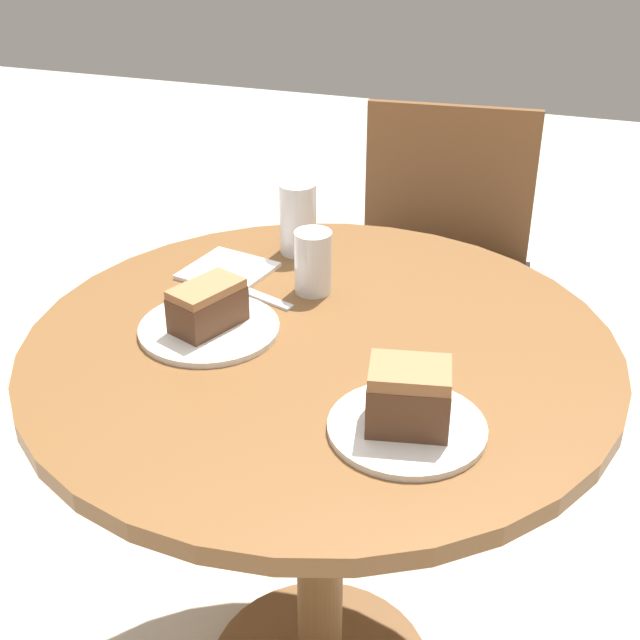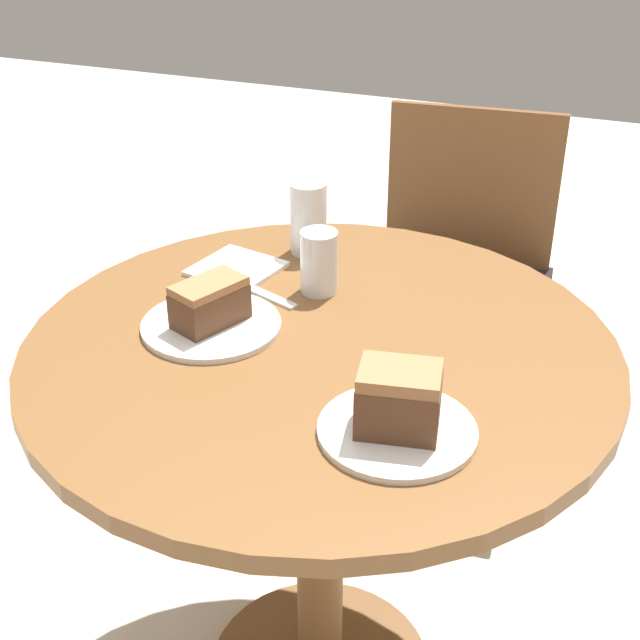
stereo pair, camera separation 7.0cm
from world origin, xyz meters
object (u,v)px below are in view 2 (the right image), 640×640
Objects in this scene: plate_far at (397,431)px; cake_slice_near at (210,303)px; cake_slice_far at (399,399)px; plate_near at (211,325)px; glass_lemonade at (319,266)px; chair at (458,278)px; glass_water at (308,222)px.

cake_slice_near is (-0.36, 0.16, 0.04)m from plate_far.
cake_slice_far is (0.00, 0.00, 0.05)m from plate_far.
plate_near is 0.22m from glass_lemonade.
glass_lemonade is at bearing 125.36° from plate_far.
chair reaches higher than plate_near.
cake_slice_near is at bearing -122.49° from glass_lemonade.
plate_far is 0.42m from glass_lemonade.
chair is at bearing 73.68° from glass_water.
cake_slice_far is 0.89× the size of glass_water.
plate_far is at bearing -24.33° from plate_near.
plate_far is 0.40m from cake_slice_near.
cake_slice_near is 1.11× the size of cake_slice_far.
glass_lemonade reaches higher than cake_slice_near.
plate_far is 1.57× the size of glass_water.
plate_near is 1.65× the size of glass_water.
cake_slice_far is (0.36, -0.16, 0.05)m from plate_near.
plate_near is at bearing -165.96° from cake_slice_near.
chair is 3.83× the size of plate_near.
cake_slice_far is at bearing -56.63° from glass_water.
chair is 1.00m from cake_slice_near.
plate_near is 0.40m from cake_slice_far.
cake_slice_near is 0.33m from glass_water.
cake_slice_far is at bearing -54.64° from glass_lemonade.
plate_near is 0.33m from glass_water.
cake_slice_near is 0.21m from glass_lemonade.
plate_far is at bearing -24.33° from cake_slice_near.
glass_lemonade is (0.12, 0.18, 0.00)m from cake_slice_near.
cake_slice_far is (0.15, -1.07, 0.36)m from chair.
chair is 6.42× the size of cake_slice_near.
chair is 0.71m from glass_water.
glass_lemonade is 0.81× the size of glass_water.
cake_slice_near reaches higher than plate_near.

